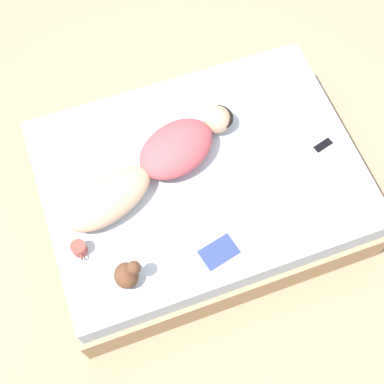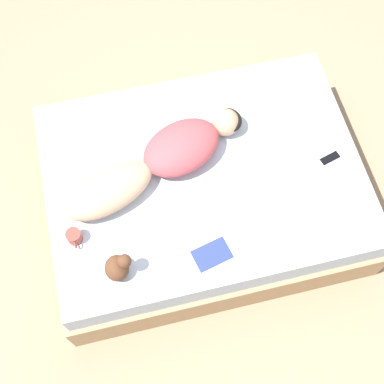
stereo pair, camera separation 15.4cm
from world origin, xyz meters
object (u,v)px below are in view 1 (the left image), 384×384
object	(u,v)px
coffee_mug	(79,249)
open_magazine	(209,238)
person	(157,164)
cell_phone	(323,145)

from	to	relation	value
coffee_mug	open_magazine	bearing A→B (deg)	76.42
person	cell_phone	world-z (taller)	person
person	open_magazine	world-z (taller)	person
open_magazine	coffee_mug	world-z (taller)	coffee_mug
person	cell_phone	distance (m)	1.09
person	coffee_mug	size ratio (longest dim) A/B	10.39
person	open_magazine	xyz separation A→B (m)	(0.54, 0.15, -0.09)
open_magazine	cell_phone	bearing A→B (deg)	97.50
open_magazine	coffee_mug	bearing A→B (deg)	-116.59
open_magazine	cell_phone	size ratio (longest dim) A/B	3.00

